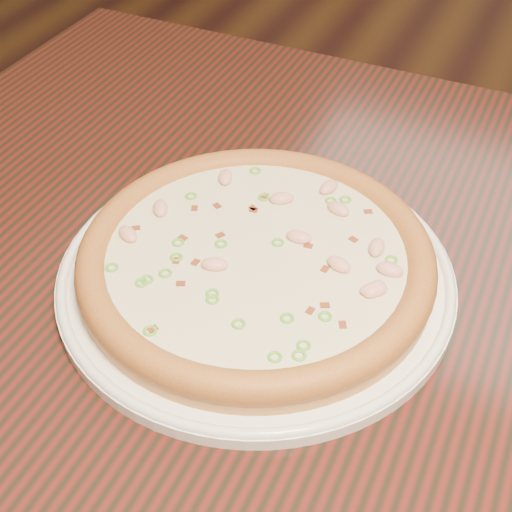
% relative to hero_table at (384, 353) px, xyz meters
% --- Properties ---
extents(ground, '(9.00, 9.00, 0.00)m').
position_rel_hero_table_xyz_m(ground, '(-0.23, 0.24, -0.65)').
color(ground, black).
extents(hero_table, '(1.20, 0.80, 0.75)m').
position_rel_hero_table_xyz_m(hero_table, '(0.00, 0.00, 0.00)').
color(hero_table, black).
rests_on(hero_table, ground).
extents(plate, '(0.36, 0.36, 0.02)m').
position_rel_hero_table_xyz_m(plate, '(-0.12, -0.05, 0.11)').
color(plate, white).
rests_on(plate, hero_table).
extents(pizza, '(0.32, 0.32, 0.03)m').
position_rel_hero_table_xyz_m(pizza, '(-0.12, -0.05, 0.13)').
color(pizza, '#C38E47').
rests_on(pizza, plate).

